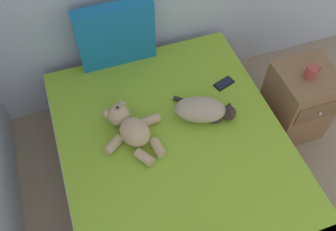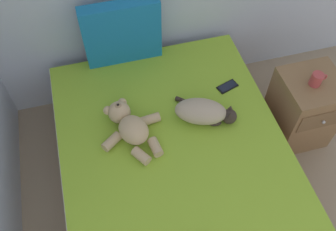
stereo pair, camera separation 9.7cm
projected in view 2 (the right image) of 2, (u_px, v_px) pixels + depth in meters
name	position (u px, v px, depth m)	size (l,w,h in m)	color
bed	(177.00, 176.00, 2.49)	(1.48, 2.03, 0.52)	olive
patterned_cushion	(122.00, 33.00, 2.60)	(0.55, 0.11, 0.48)	#1972AD
cat	(204.00, 112.00, 2.40)	(0.42, 0.36, 0.15)	tan
teddy_bear	(129.00, 125.00, 2.34)	(0.41, 0.50, 0.16)	tan
cell_phone	(227.00, 86.00, 2.62)	(0.16, 0.11, 0.01)	black
nightstand	(303.00, 109.00, 2.77)	(0.42, 0.44, 0.61)	olive
mug	(317.00, 79.00, 2.47)	(0.12, 0.08, 0.09)	#B23F3F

